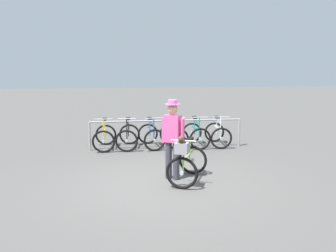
# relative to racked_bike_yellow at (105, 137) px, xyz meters

# --- Properties ---
(ground_plane) EXTENTS (80.00, 80.00, 0.00)m
(ground_plane) POSITION_rel_racked_bike_yellow_xyz_m (1.39, -3.24, -0.37)
(ground_plane) COLOR #514F4C
(bike_rack_rail) EXTENTS (4.61, 0.08, 0.88)m
(bike_rack_rail) POSITION_rel_racked_bike_yellow_xyz_m (1.85, -0.18, 0.33)
(bike_rack_rail) COLOR #99999E
(bike_rack_rail) RESTS_ON ground
(racked_bike_yellow) EXTENTS (0.68, 1.12, 0.98)m
(racked_bike_yellow) POSITION_rel_racked_bike_yellow_xyz_m (0.00, 0.00, 0.00)
(racked_bike_yellow) COLOR black
(racked_bike_yellow) RESTS_ON ground
(racked_bike_black) EXTENTS (0.77, 1.17, 0.98)m
(racked_bike_black) POSITION_rel_racked_bike_yellow_xyz_m (0.70, -0.00, -0.00)
(racked_bike_black) COLOR black
(racked_bike_black) RESTS_ON ground
(racked_bike_blue) EXTENTS (0.79, 1.18, 0.97)m
(racked_bike_blue) POSITION_rel_racked_bike_yellow_xyz_m (1.40, -0.00, 0.00)
(racked_bike_blue) COLOR black
(racked_bike_blue) RESTS_ON ground
(racked_bike_lime) EXTENTS (0.79, 1.19, 0.98)m
(racked_bike_lime) POSITION_rel_racked_bike_yellow_xyz_m (2.10, -0.01, -0.00)
(racked_bike_lime) COLOR black
(racked_bike_lime) RESTS_ON ground
(racked_bike_teal) EXTENTS (0.71, 1.12, 0.97)m
(racked_bike_teal) POSITION_rel_racked_bike_yellow_xyz_m (2.80, -0.01, 0.00)
(racked_bike_teal) COLOR black
(racked_bike_teal) RESTS_ON ground
(racked_bike_white) EXTENTS (0.73, 1.16, 0.98)m
(racked_bike_white) POSITION_rel_racked_bike_yellow_xyz_m (3.50, -0.01, 0.00)
(racked_bike_white) COLOR black
(racked_bike_white) RESTS_ON ground
(featured_bicycle) EXTENTS (1.04, 1.26, 1.09)m
(featured_bicycle) POSITION_rel_racked_bike_yellow_xyz_m (1.86, -3.36, 0.12)
(featured_bicycle) COLOR black
(featured_bicycle) RESTS_ON ground
(person_with_featured_bike) EXTENTS (0.46, 0.36, 1.72)m
(person_with_featured_bike) POSITION_rel_racked_bike_yellow_xyz_m (1.61, -3.06, 0.58)
(person_with_featured_bike) COLOR #383842
(person_with_featured_bike) RESTS_ON ground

